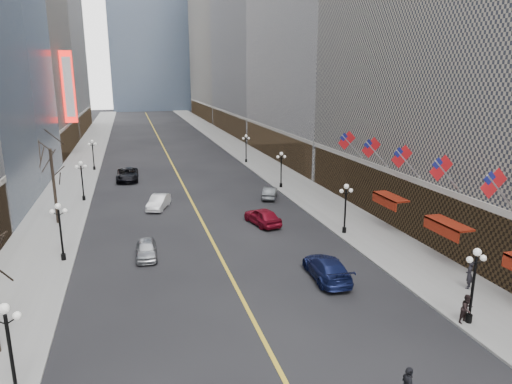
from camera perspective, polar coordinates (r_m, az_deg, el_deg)
sidewalk_east at (r=79.29m, az=-0.41°, el=4.30°), size 6.00×230.00×0.15m
sidewalk_west at (r=77.06m, az=-20.98°, el=3.05°), size 6.00×230.00×0.15m
lane_line at (r=86.76m, az=-11.15°, el=4.85°), size 0.25×200.00×0.02m
bldg_east_c at (r=117.57m, az=2.67°, el=19.34°), size 26.60×40.60×48.80m
bldg_east_d at (r=159.53m, az=-2.40°, el=20.53°), size 26.60×46.60×62.80m
streetlamp_east_0 at (r=28.68m, az=25.60°, el=-9.67°), size 1.26×0.44×4.52m
streetlamp_east_1 at (r=41.23m, az=11.13°, el=-1.39°), size 1.26×0.44×4.52m
streetlamp_east_2 at (r=57.43m, az=3.17°, el=3.28°), size 1.26×0.44×4.52m
streetlamp_east_3 at (r=74.47m, az=-1.25°, el=5.84°), size 1.26×0.44×4.52m
streetlamp_west_0 at (r=22.99m, az=-28.49°, el=-16.09°), size 1.26×0.44×4.52m
streetlamp_west_1 at (r=37.49m, az=-23.30°, el=-3.91°), size 1.26×0.44×4.52m
streetlamp_west_2 at (r=54.81m, az=-20.94°, el=1.82°), size 1.26×0.44×4.52m
streetlamp_west_3 at (r=72.47m, az=-19.72°, el=4.77°), size 1.26×0.44×4.52m
flag_1 at (r=31.78m, az=27.76°, el=0.69°), size 2.87×0.12×2.87m
flag_2 at (r=35.48m, az=22.33°, el=2.54°), size 2.87×0.12×2.87m
flag_3 at (r=39.47m, az=17.96°, el=4.02°), size 2.87×0.12×2.87m
flag_4 at (r=43.67m, az=14.39°, el=5.20°), size 2.87×0.12×2.87m
flag_5 at (r=48.03m, az=11.45°, el=6.15°), size 2.87×0.12×2.87m
awning_b at (r=36.97m, az=22.70°, el=-3.80°), size 1.40×4.00×0.93m
awning_c at (r=43.24m, az=16.26°, el=-0.72°), size 1.40×4.00×0.93m
theatre_marquee at (r=85.98m, az=-22.39°, el=12.03°), size 2.00×0.55×12.00m
tree_west_far at (r=46.62m, az=-24.23°, el=3.63°), size 3.60×3.60×7.92m
car_nb_near at (r=37.02m, az=-13.55°, el=-6.97°), size 1.75×4.08×1.37m
car_nb_mid at (r=50.03m, az=-12.07°, el=-1.22°), size 2.99×4.76×1.48m
car_nb_far at (r=64.42m, az=-15.78°, el=2.11°), size 2.99×6.18×1.70m
car_sb_near at (r=32.79m, az=8.85°, el=-9.36°), size 2.63×5.68×1.61m
car_sb_mid at (r=43.71m, az=0.81°, el=-3.05°), size 2.98×5.15×1.65m
car_sb_far at (r=53.07m, az=1.75°, el=-0.08°), size 2.92×4.38×1.36m
ped_ne_corner at (r=33.76m, az=25.12°, el=-9.32°), size 0.87×0.85×1.93m
ped_east_walk at (r=29.34m, az=24.87°, el=-13.12°), size 0.91×0.62×1.72m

